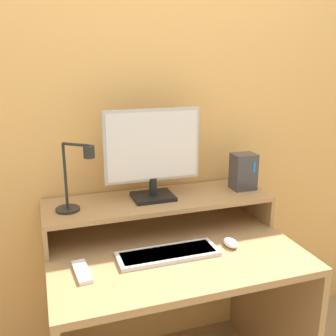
# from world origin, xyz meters

# --- Properties ---
(wall_back) EXTENTS (6.00, 0.05, 2.50)m
(wall_back) POSITION_xyz_m (0.00, 0.77, 1.25)
(wall_back) COLOR #E5AD60
(wall_back) RESTS_ON ground_plane
(desk) EXTENTS (1.05, 0.73, 0.76)m
(desk) POSITION_xyz_m (0.00, 0.37, 0.52)
(desk) COLOR #A87F51
(desk) RESTS_ON ground_plane
(monitor_shelf) EXTENTS (1.05, 0.33, 0.15)m
(monitor_shelf) POSITION_xyz_m (0.00, 0.57, 0.88)
(monitor_shelf) COLOR #A87F51
(monitor_shelf) RESTS_ON desk
(monitor) EXTENTS (0.44, 0.15, 0.42)m
(monitor) POSITION_xyz_m (-0.02, 0.58, 1.13)
(monitor) COLOR black
(monitor) RESTS_ON monitor_shelf
(desk_lamp) EXTENTS (0.17, 0.15, 0.30)m
(desk_lamp) POSITION_xyz_m (-0.38, 0.52, 1.05)
(desk_lamp) COLOR black
(desk_lamp) RESTS_ON monitor_shelf
(router_dock) EXTENTS (0.11, 0.10, 0.18)m
(router_dock) POSITION_xyz_m (0.44, 0.57, 1.00)
(router_dock) COLOR #3D3D42
(router_dock) RESTS_ON monitor_shelf
(keyboard) EXTENTS (0.42, 0.14, 0.02)m
(keyboard) POSITION_xyz_m (-0.04, 0.30, 0.77)
(keyboard) COLOR silver
(keyboard) RESTS_ON desk
(mouse) EXTENTS (0.05, 0.09, 0.03)m
(mouse) POSITION_xyz_m (0.24, 0.30, 0.77)
(mouse) COLOR white
(mouse) RESTS_ON desk
(remote_control) EXTENTS (0.07, 0.17, 0.02)m
(remote_control) POSITION_xyz_m (-0.40, 0.28, 0.76)
(remote_control) COLOR white
(remote_control) RESTS_ON desk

